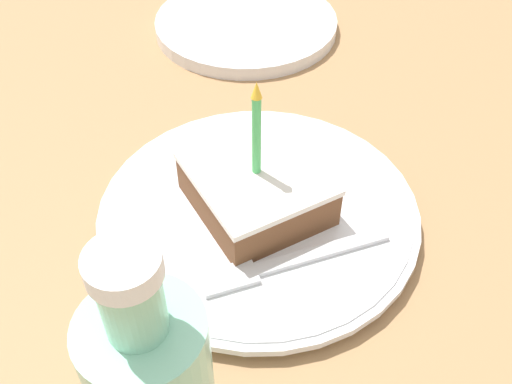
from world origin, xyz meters
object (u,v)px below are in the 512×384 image
Objects in this scene: plate at (256,214)px; fork at (283,263)px; cake_slice at (254,188)px; side_plate at (246,24)px.

fork is (-0.01, -0.07, 0.01)m from plate.
cake_slice reaches higher than plate.
plate and side_plate have the same top height.
plate is 1.75× the size of fork.
fork reaches higher than plate.
fork is (-0.01, -0.07, -0.02)m from cake_slice.
side_plate is at bearing 65.47° from fork.
cake_slice is at bearing 79.66° from fork.
fork is at bearing -100.44° from plate.
cake_slice is 0.07m from fork.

